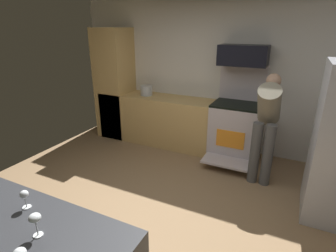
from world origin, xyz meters
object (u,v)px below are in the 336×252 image
at_px(oven_range, 235,129).
at_px(wine_glass_far, 35,219).
at_px(person_cook, 266,121).
at_px(microwave, 243,55).
at_px(stock_pot, 146,90).
at_px(wine_glass_mid, 24,196).

distance_m(oven_range, wine_glass_far, 3.47).
bearing_deg(person_cook, wine_glass_far, -109.24).
relative_size(microwave, stock_pot, 3.29).
xyz_separation_m(microwave, wine_glass_mid, (-0.79, -3.34, -0.70)).
bearing_deg(wine_glass_mid, microwave, 76.70).
bearing_deg(microwave, wine_glass_mid, -103.30).
height_order(wine_glass_far, stock_pot, stock_pot).
xyz_separation_m(oven_range, microwave, (-0.00, 0.09, 1.19)).
distance_m(wine_glass_far, stock_pot, 3.62).
bearing_deg(wine_glass_mid, oven_range, 76.33).
distance_m(oven_range, person_cook, 0.84).
distance_m(microwave, stock_pot, 1.85).
distance_m(microwave, wine_glass_mid, 3.50).
xyz_separation_m(microwave, stock_pot, (-1.71, -0.08, -0.70)).
distance_m(oven_range, wine_glass_mid, 3.37).
height_order(microwave, wine_glass_far, microwave).
bearing_deg(oven_range, microwave, 90.00).
height_order(wine_glass_mid, stock_pot, stock_pot).
distance_m(microwave, person_cook, 1.14).
relative_size(oven_range, person_cook, 1.02).
relative_size(wine_glass_mid, stock_pot, 0.62).
bearing_deg(oven_range, wine_glass_far, -98.11).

